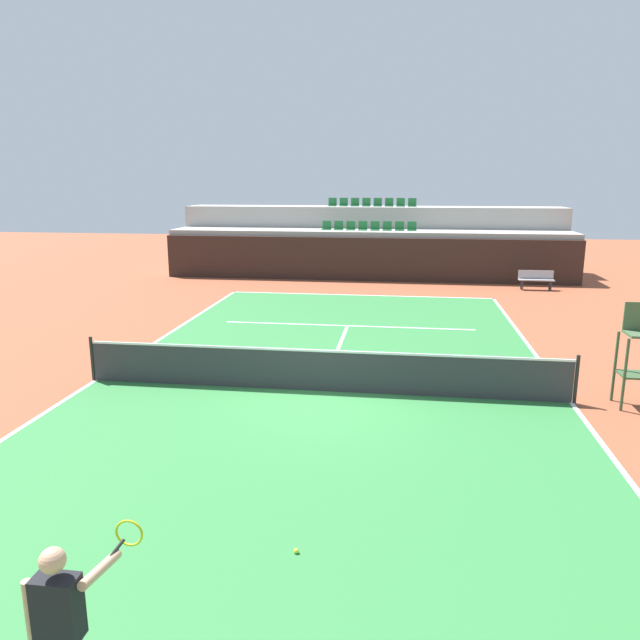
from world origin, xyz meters
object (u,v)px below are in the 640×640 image
(player_bench, at_px, (536,278))
(tennis_ball_0, at_px, (296,551))
(tennis_net, at_px, (321,370))
(player, at_px, (62,623))
(umpire_chair, at_px, (639,352))

(player_bench, relative_size, tennis_ball_0, 22.73)
(tennis_net, relative_size, player, 6.48)
(player, distance_m, player_bench, 24.71)
(umpire_chair, bearing_deg, tennis_ball_0, -135.03)
(tennis_ball_0, bearing_deg, player_bench, 71.04)
(tennis_net, xyz_separation_m, tennis_ball_0, (0.53, -6.11, -0.47))
(player, relative_size, tennis_ball_0, 25.91)
(tennis_net, distance_m, umpire_chair, 6.73)
(umpire_chair, bearing_deg, player, -131.12)
(player, relative_size, player_bench, 1.14)
(tennis_net, height_order, umpire_chair, umpire_chair)
(player_bench, distance_m, tennis_ball_0, 21.69)
(player, height_order, umpire_chair, umpire_chair)
(tennis_ball_0, bearing_deg, player, -119.95)
(umpire_chair, relative_size, player_bench, 1.47)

